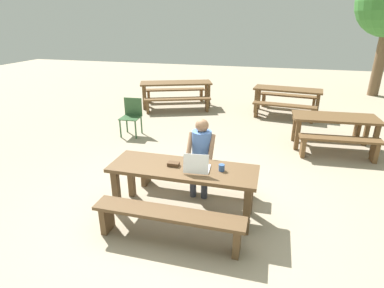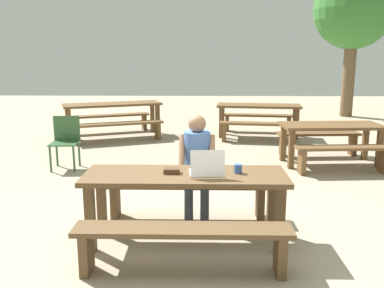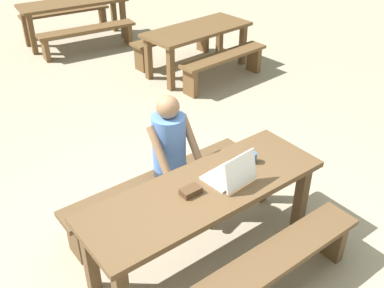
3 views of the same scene
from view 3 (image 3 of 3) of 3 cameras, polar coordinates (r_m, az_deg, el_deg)
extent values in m
plane|color=tan|center=(4.00, 1.52, -13.81)|extent=(30.00, 30.00, 0.00)
cube|color=brown|center=(3.52, 1.68, -5.84)|extent=(2.03, 0.68, 0.05)
cube|color=brown|center=(4.15, 13.68, -6.50)|extent=(0.09, 0.09, 0.68)
cube|color=brown|center=(3.58, -12.81, -13.97)|extent=(0.09, 0.09, 0.68)
cube|color=brown|center=(4.39, 8.98, -3.48)|extent=(0.09, 0.09, 0.68)
cube|color=brown|center=(3.38, 8.76, -15.12)|extent=(1.91, 0.30, 0.05)
cube|color=brown|center=(4.04, 17.26, -11.25)|extent=(0.08, 0.24, 0.39)
cube|color=brown|center=(4.12, -4.08, -4.60)|extent=(1.91, 0.30, 0.05)
cube|color=brown|center=(3.98, -14.40, -11.50)|extent=(0.08, 0.24, 0.39)
cube|color=brown|center=(4.67, 4.74, -2.89)|extent=(0.08, 0.24, 0.39)
cube|color=white|center=(3.61, 4.22, -4.13)|extent=(0.35, 0.29, 0.02)
cube|color=white|center=(3.45, 6.18, -3.43)|extent=(0.33, 0.09, 0.26)
cube|color=black|center=(3.45, 6.10, -3.37)|extent=(0.31, 0.08, 0.23)
cube|color=#4C331E|center=(3.43, -0.17, -5.99)|extent=(0.16, 0.10, 0.05)
cylinder|color=#335693|center=(3.79, 7.63, -1.72)|extent=(0.08, 0.08, 0.09)
cylinder|color=#333847|center=(4.13, -2.32, -7.85)|extent=(0.10, 0.10, 0.44)
cylinder|color=#333847|center=(4.21, -0.31, -6.90)|extent=(0.10, 0.10, 0.44)
cube|color=#333847|center=(4.07, -2.10, -3.93)|extent=(0.28, 0.28, 0.12)
cylinder|color=#517AC6|center=(3.96, -2.94, 0.20)|extent=(0.30, 0.30, 0.52)
cylinder|color=#936B4C|center=(3.80, -4.19, -0.95)|extent=(0.07, 0.32, 0.41)
cylinder|color=#936B4C|center=(3.96, -0.11, 0.70)|extent=(0.07, 0.32, 0.41)
sphere|color=#936B4C|center=(3.79, -3.09, 4.72)|extent=(0.20, 0.20, 0.20)
cube|color=brown|center=(8.69, -14.91, 16.96)|extent=(1.96, 0.88, 0.05)
cube|color=brown|center=(8.38, -19.63, 12.96)|extent=(0.10, 0.10, 0.70)
cube|color=brown|center=(8.84, -8.72, 15.38)|extent=(0.10, 0.10, 0.70)
cube|color=brown|center=(8.82, -20.38, 13.73)|extent=(0.10, 0.10, 0.70)
cube|color=brown|center=(9.26, -9.91, 16.05)|extent=(0.10, 0.10, 0.70)
cube|color=brown|center=(8.19, -13.20, 13.98)|extent=(1.73, 0.50, 0.05)
cube|color=brown|center=(8.08, -18.09, 11.36)|extent=(0.11, 0.25, 0.39)
cube|color=brown|center=(8.50, -8.14, 13.63)|extent=(0.11, 0.25, 0.39)
cube|color=brown|center=(9.35, -15.87, 15.88)|extent=(1.73, 0.50, 0.05)
cube|color=brown|center=(9.26, -20.19, 13.57)|extent=(0.11, 0.25, 0.39)
cube|color=brown|center=(9.63, -11.29, 15.57)|extent=(0.11, 0.25, 0.39)
cube|color=brown|center=(7.11, 0.69, 14.34)|extent=(1.76, 0.85, 0.05)
cube|color=brown|center=(6.58, -2.72, 9.51)|extent=(0.10, 0.10, 0.66)
cube|color=brown|center=(7.55, 6.45, 12.40)|extent=(0.10, 0.10, 0.66)
cube|color=brown|center=(6.98, -5.55, 10.77)|extent=(0.10, 0.10, 0.66)
cube|color=brown|center=(7.90, 3.53, 13.46)|extent=(0.10, 0.10, 0.66)
cube|color=brown|center=(6.79, 4.13, 11.06)|extent=(1.56, 0.40, 0.05)
cube|color=brown|center=(6.45, -0.22, 7.81)|extent=(0.10, 0.24, 0.40)
cube|color=brown|center=(7.33, 7.85, 10.62)|extent=(0.10, 0.24, 0.40)
cube|color=brown|center=(7.63, -2.43, 13.56)|extent=(1.56, 0.40, 0.05)
cube|color=brown|center=(7.33, -6.53, 10.71)|extent=(0.10, 0.24, 0.40)
cube|color=brown|center=(8.11, 1.37, 13.08)|extent=(0.10, 0.24, 0.40)
camera|label=1|loc=(3.24, 79.15, 1.15)|focal=28.94mm
camera|label=2|loc=(2.89, 85.66, -20.63)|focal=39.55mm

